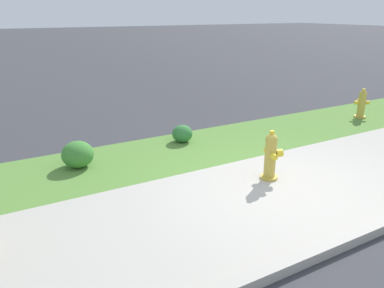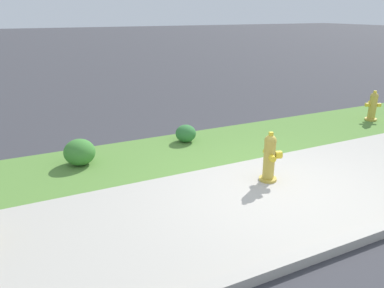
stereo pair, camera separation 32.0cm
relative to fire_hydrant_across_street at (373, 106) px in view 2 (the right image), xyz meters
name	(u,v)px [view 2 (the right image)]	position (x,y,z in m)	size (l,w,h in m)	color
ground_plane	(281,194)	(-4.38, -2.10, -0.34)	(120.00, 120.00, 0.00)	#38383D
sidewalk_pavement	(281,194)	(-4.38, -2.10, -0.34)	(18.00, 2.50, 0.01)	#ADA89E
grass_verge	(207,146)	(-4.38, 0.11, -0.34)	(18.00, 1.92, 0.01)	#568438
street_curb	(357,238)	(-4.38, -3.43, -0.28)	(18.00, 0.16, 0.12)	#ADA89E
fire_hydrant_across_street	(373,106)	(0.00, 0.00, 0.00)	(0.35, 0.33, 0.71)	gold
fire_hydrant_by_grass_verge	(270,158)	(-4.26, -1.66, 0.04)	(0.33, 0.36, 0.78)	gold
shrub_bush_mid_verge	(80,152)	(-6.72, 0.27, -0.12)	(0.52, 0.52, 0.44)	#3D7F33
shrub_bush_far_verge	(186,133)	(-4.62, 0.54, -0.17)	(0.41, 0.41, 0.34)	#337538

